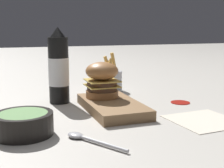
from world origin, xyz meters
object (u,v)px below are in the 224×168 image
at_px(serving_board, 112,106).
at_px(ketchup_bottle, 59,69).
at_px(burger, 102,80).
at_px(spoon, 84,138).
at_px(side_bowl, 23,123).
at_px(fries_basket, 109,80).

height_order(serving_board, ketchup_bottle, ketchup_bottle).
distance_m(burger, spoon, 0.30).
relative_size(ketchup_bottle, spoon, 1.62).
xyz_separation_m(side_bowl, spoon, (0.08, 0.12, -0.02)).
bearing_deg(fries_basket, spoon, -24.97).
bearing_deg(ketchup_bottle, burger, 50.62).
distance_m(burger, fries_basket, 0.24).
xyz_separation_m(fries_basket, spoon, (0.48, -0.22, -0.03)).
bearing_deg(serving_board, fries_basket, 162.33).
height_order(serving_board, side_bowl, side_bowl).
bearing_deg(side_bowl, serving_board, 116.18).
xyz_separation_m(serving_board, burger, (-0.06, -0.01, 0.07)).
distance_m(burger, side_bowl, 0.31).
xyz_separation_m(burger, spoon, (0.26, -0.12, -0.08)).
bearing_deg(serving_board, spoon, -33.58).
xyz_separation_m(serving_board, ketchup_bottle, (-0.15, -0.12, 0.09)).
relative_size(serving_board, fries_basket, 1.88).
bearing_deg(serving_board, ketchup_bottle, -140.69).
relative_size(side_bowl, spoon, 0.90).
distance_m(fries_basket, side_bowl, 0.52).
xyz_separation_m(fries_basket, side_bowl, (0.40, -0.34, -0.01)).
bearing_deg(burger, serving_board, 10.58).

